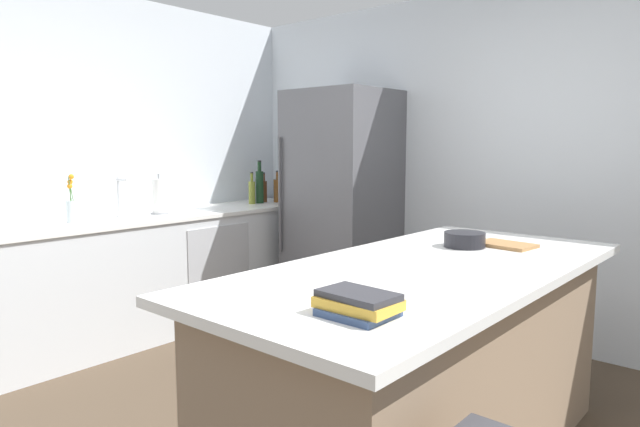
# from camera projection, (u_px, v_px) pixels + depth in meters

# --- Properties ---
(wall_rear) EXTENTS (6.00, 0.10, 2.60)m
(wall_rear) POSITION_uv_depth(u_px,v_px,m) (504.00, 165.00, 4.11)
(wall_rear) COLOR silver
(wall_rear) RESTS_ON ground_plane
(wall_left) EXTENTS (0.10, 6.00, 2.60)m
(wall_left) POSITION_uv_depth(u_px,v_px,m) (50.00, 166.00, 4.02)
(wall_left) COLOR silver
(wall_left) RESTS_ON ground_plane
(counter_run_left) EXTENTS (0.68, 3.04, 0.92)m
(counter_run_left) POSITION_uv_depth(u_px,v_px,m) (155.00, 273.00, 4.33)
(counter_run_left) COLOR silver
(counter_run_left) RESTS_ON ground_plane
(kitchen_island) EXTENTS (1.03, 2.24, 0.92)m
(kitchen_island) POSITION_uv_depth(u_px,v_px,m) (425.00, 364.00, 2.51)
(kitchen_island) COLOR #8E755B
(kitchen_island) RESTS_ON ground_plane
(refrigerator) EXTENTS (0.78, 0.75, 1.89)m
(refrigerator) POSITION_uv_depth(u_px,v_px,m) (342.00, 206.00, 4.63)
(refrigerator) COLOR #56565B
(refrigerator) RESTS_ON ground_plane
(sink_faucet) EXTENTS (0.15, 0.05, 0.30)m
(sink_faucet) POSITION_uv_depth(u_px,v_px,m) (120.00, 196.00, 4.10)
(sink_faucet) COLOR silver
(sink_faucet) RESTS_ON counter_run_left
(flower_vase) EXTENTS (0.07, 0.07, 0.34)m
(flower_vase) POSITION_uv_depth(u_px,v_px,m) (72.00, 207.00, 3.81)
(flower_vase) COLOR silver
(flower_vase) RESTS_ON counter_run_left
(paper_towel_roll) EXTENTS (0.14, 0.14, 0.31)m
(paper_towel_roll) POSITION_uv_depth(u_px,v_px,m) (159.00, 197.00, 4.31)
(paper_towel_roll) COLOR gray
(paper_towel_roll) RESTS_ON counter_run_left
(soda_bottle) EXTENTS (0.07, 0.07, 0.32)m
(soda_bottle) POSITION_uv_depth(u_px,v_px,m) (282.00, 187.00, 5.32)
(soda_bottle) COLOR silver
(soda_bottle) RESTS_ON counter_run_left
(whiskey_bottle) EXTENTS (0.08, 0.08, 0.29)m
(whiskey_bottle) POSITION_uv_depth(u_px,v_px,m) (278.00, 190.00, 5.21)
(whiskey_bottle) COLOR brown
(whiskey_bottle) RESTS_ON counter_run_left
(syrup_bottle) EXTENTS (0.07, 0.07, 0.28)m
(syrup_bottle) POSITION_uv_depth(u_px,v_px,m) (263.00, 190.00, 5.20)
(syrup_bottle) COLOR #5B3319
(syrup_bottle) RESTS_ON counter_run_left
(wine_bottle) EXTENTS (0.07, 0.07, 0.39)m
(wine_bottle) POSITION_uv_depth(u_px,v_px,m) (260.00, 186.00, 5.10)
(wine_bottle) COLOR #19381E
(wine_bottle) RESTS_ON counter_run_left
(olive_oil_bottle) EXTENTS (0.06, 0.06, 0.29)m
(olive_oil_bottle) POSITION_uv_depth(u_px,v_px,m) (252.00, 192.00, 5.04)
(olive_oil_bottle) COLOR olive
(olive_oil_bottle) RESTS_ON counter_run_left
(cookbook_stack) EXTENTS (0.25, 0.18, 0.08)m
(cookbook_stack) POSITION_uv_depth(u_px,v_px,m) (358.00, 304.00, 1.72)
(cookbook_stack) COLOR #334770
(cookbook_stack) RESTS_ON kitchen_island
(mixing_bowl) EXTENTS (0.21, 0.21, 0.08)m
(mixing_bowl) POSITION_uv_depth(u_px,v_px,m) (465.00, 240.00, 2.88)
(mixing_bowl) COLOR black
(mixing_bowl) RESTS_ON kitchen_island
(cutting_board) EXTENTS (0.30, 0.22, 0.02)m
(cutting_board) POSITION_uv_depth(u_px,v_px,m) (505.00, 245.00, 2.90)
(cutting_board) COLOR #9E7042
(cutting_board) RESTS_ON kitchen_island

